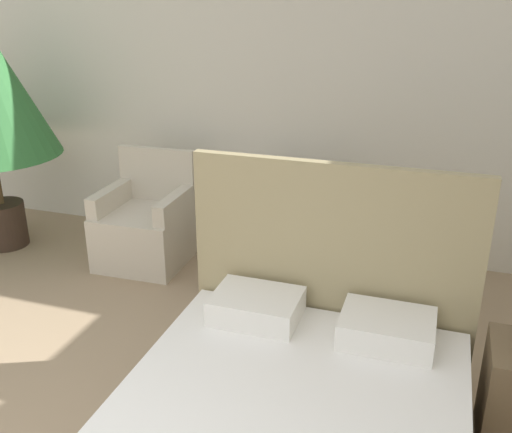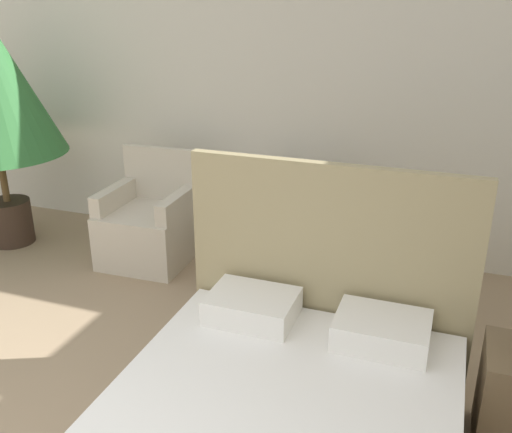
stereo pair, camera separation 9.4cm
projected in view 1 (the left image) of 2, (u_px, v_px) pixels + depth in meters
name	position (u px, v px, depth m)	size (l,w,h in m)	color
wall_back	(266.00, 80.00, 4.74)	(10.00, 0.06, 2.90)	silver
armchair_near_window_left	(145.00, 229.00, 4.75)	(0.70, 0.68, 0.91)	beige
armchair_near_window_right	(269.00, 246.00, 4.43)	(0.68, 0.66, 0.91)	beige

